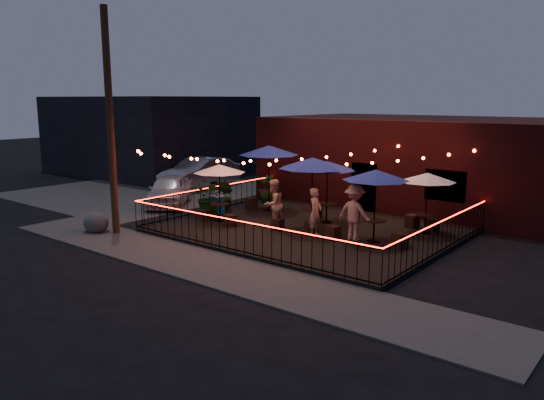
{
  "coord_description": "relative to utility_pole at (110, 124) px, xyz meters",
  "views": [
    {
      "loc": [
        10.84,
        -13.7,
        4.86
      ],
      "look_at": [
        -1.33,
        1.44,
        1.15
      ],
      "focal_mm": 35.0,
      "sensor_mm": 36.0,
      "label": 1
    }
  ],
  "objects": [
    {
      "name": "bistro_chair_3",
      "position": [
        2.85,
        5.89,
        -3.61
      ],
      "size": [
        0.47,
        0.47,
        0.48
      ],
      "primitive_type": "cube",
      "rotation": [
        0.0,
        0.0,
        2.96
      ],
      "color": "black",
      "rests_on": "patio"
    },
    {
      "name": "potted_shrub_a",
      "position": [
        0.93,
        3.93,
        -3.08
      ],
      "size": [
        1.68,
        1.56,
        1.55
      ],
      "primitive_type": "imported",
      "rotation": [
        0.0,
        0.0,
        0.3
      ],
      "color": "#0B3B0D",
      "rests_on": "patio"
    },
    {
      "name": "patron_c",
      "position": [
        7.51,
        4.2,
        -2.9
      ],
      "size": [
        1.26,
        0.76,
        1.91
      ],
      "primitive_type": "imported",
      "rotation": [
        0.0,
        0.0,
        3.1
      ],
      "color": "#D5A591",
      "rests_on": "patio"
    },
    {
      "name": "potted_shrub_c",
      "position": [
        0.96,
        7.57,
        -3.22
      ],
      "size": [
        0.82,
        0.82,
        1.27
      ],
      "primitive_type": "imported",
      "rotation": [
        0.0,
        0.0,
        -0.18
      ],
      "color": "#0D380B",
      "rests_on": "patio"
    },
    {
      "name": "bistro_chair_2",
      "position": [
        1.41,
        5.94,
        -3.6
      ],
      "size": [
        0.56,
        0.56,
        0.5
      ],
      "primitive_type": "cube",
      "rotation": [
        0.0,
        0.0,
        -0.43
      ],
      "color": "black",
      "rests_on": "patio"
    },
    {
      "name": "fence_front",
      "position": [
        5.4,
        0.6,
        -3.34
      ],
      "size": [
        10.0,
        0.04,
        1.04
      ],
      "color": "black",
      "rests_on": "patio"
    },
    {
      "name": "parking_lot",
      "position": [
        -6.6,
        6.6,
        -3.99
      ],
      "size": [
        11.0,
        12.0,
        0.02
      ],
      "primitive_type": "cube",
      "color": "#3C3937",
      "rests_on": "ground"
    },
    {
      "name": "bistro_chair_1",
      "position": [
        2.87,
        3.04,
        -3.63
      ],
      "size": [
        0.44,
        0.44,
        0.43
      ],
      "primitive_type": "cube",
      "rotation": [
        0.0,
        0.0,
        2.92
      ],
      "color": "black",
      "rests_on": "patio"
    },
    {
      "name": "bistro_chair_7",
      "position": [
        6.12,
        6.67,
        -3.64
      ],
      "size": [
        0.46,
        0.46,
        0.42
      ],
      "primitive_type": "cube",
      "rotation": [
        0.0,
        0.0,
        3.5
      ],
      "color": "black",
      "rests_on": "patio"
    },
    {
      "name": "bistro_chair_4",
      "position": [
        4.65,
        3.66,
        -3.63
      ],
      "size": [
        0.37,
        0.37,
        0.43
      ],
      "primitive_type": "cube",
      "rotation": [
        0.0,
        0.0,
        0.03
      ],
      "color": "black",
      "rests_on": "patio"
    },
    {
      "name": "sidewalk",
      "position": [
        5.4,
        -0.65,
        -3.98
      ],
      "size": [
        18.0,
        2.5,
        0.05
      ],
      "primitive_type": "cube",
      "color": "#3C3937",
      "rests_on": "ground"
    },
    {
      "name": "cooler",
      "position": [
        0.9,
        4.33,
        -3.46
      ],
      "size": [
        0.63,
        0.49,
        0.77
      ],
      "rotation": [
        0.0,
        0.0,
        -0.12
      ],
      "color": "blue",
      "rests_on": "patio"
    },
    {
      "name": "patio",
      "position": [
        5.4,
        4.6,
        -3.92
      ],
      "size": [
        10.0,
        8.0,
        0.15
      ],
      "primitive_type": "cube",
      "color": "black",
      "rests_on": "ground"
    },
    {
      "name": "patron_a",
      "position": [
        6.18,
        3.82,
        -3.0
      ],
      "size": [
        0.53,
        0.69,
        1.7
      ],
      "primitive_type": "imported",
      "rotation": [
        0.0,
        0.0,
        1.78
      ],
      "color": "tan",
      "rests_on": "patio"
    },
    {
      "name": "cafe_table_1",
      "position": [
        2.17,
        6.19,
        -1.31
      ],
      "size": [
        2.65,
        2.65,
        2.79
      ],
      "rotation": [
        0.0,
        0.0,
        -0.05
      ],
      "color": "black",
      "rests_on": "patio"
    },
    {
      "name": "bistro_chair_9",
      "position": [
        9.14,
        4.28,
        -3.61
      ],
      "size": [
        0.53,
        0.53,
        0.48
      ],
      "primitive_type": "cube",
      "rotation": [
        0.0,
        0.0,
        2.76
      ],
      "color": "black",
      "rests_on": "patio"
    },
    {
      "name": "bistro_chair_8",
      "position": [
        6.92,
        3.81,
        -3.6
      ],
      "size": [
        0.45,
        0.45,
        0.49
      ],
      "primitive_type": "cube",
      "rotation": [
        0.0,
        0.0,
        -0.09
      ],
      "color": "black",
      "rests_on": "patio"
    },
    {
      "name": "potted_shrub_b",
      "position": [
        0.8,
        4.96,
        -3.2
      ],
      "size": [
        0.8,
        0.68,
        1.3
      ],
      "primitive_type": "imported",
      "rotation": [
        0.0,
        0.0,
        -0.16
      ],
      "color": "#12380D",
      "rests_on": "patio"
    },
    {
      "name": "cafe_table_2",
      "position": [
        5.64,
        4.38,
        -1.41
      ],
      "size": [
        2.45,
        2.45,
        2.67
      ],
      "rotation": [
        0.0,
        0.0,
        0.01
      ],
      "color": "black",
      "rests_on": "patio"
    },
    {
      "name": "bistro_chair_11",
      "position": [
        9.09,
        7.07,
        -3.63
      ],
      "size": [
        0.47,
        0.47,
        0.44
      ],
      "primitive_type": "cube",
      "rotation": [
        0.0,
        0.0,
        2.85
      ],
      "color": "black",
      "rests_on": "patio"
    },
    {
      "name": "fence_right",
      "position": [
        10.4,
        4.6,
        -3.34
      ],
      "size": [
        0.04,
        8.0,
        1.04
      ],
      "rotation": [
        0.0,
        0.0,
        1.57
      ],
      "color": "black",
      "rests_on": "patio"
    },
    {
      "name": "patron_b",
      "position": [
        4.39,
        3.74,
        -2.93
      ],
      "size": [
        0.71,
        0.9,
        1.84
      ],
      "primitive_type": "imported",
      "rotation": [
        0.0,
        0.0,
        -1.59
      ],
      "color": "#D7AA8A",
      "rests_on": "patio"
    },
    {
      "name": "boulder",
      "position": [
        -0.73,
        -0.35,
        -3.63
      ],
      "size": [
        1.16,
        1.07,
        0.74
      ],
      "primitive_type": "ellipsoid",
      "rotation": [
        0.0,
        0.0,
        0.31
      ],
      "color": "#484843",
      "rests_on": "ground"
    },
    {
      "name": "bistro_chair_5",
      "position": [
        5.89,
        3.92,
        -3.65
      ],
      "size": [
        0.42,
        0.42,
        0.4
      ],
      "primitive_type": "cube",
      "rotation": [
        0.0,
        0.0,
        3.45
      ],
      "color": "black",
      "rests_on": "patio"
    },
    {
      "name": "background_building",
      "position": [
        -12.6,
        11.6,
        -1.5
      ],
      "size": [
        12.0,
        9.0,
        5.0
      ],
      "primitive_type": "cube",
      "color": "black",
      "rests_on": "ground"
    },
    {
      "name": "cafe_table_5",
      "position": [
        8.99,
        6.64,
        -1.87
      ],
      "size": [
        2.61,
        2.61,
        2.17
      ],
      "rotation": [
        0.0,
        0.0,
        0.44
      ],
      "color": "black",
      "rests_on": "patio"
    },
    {
      "name": "car_white",
      "position": [
        -2.6,
        4.74,
        -3.3
      ],
      "size": [
        3.89,
        4.26,
        1.41
      ],
      "primitive_type": "imported",
      "rotation": [
        0.0,
        0.0,
        0.68
      ],
      "color": "silver",
      "rests_on": "ground"
    },
    {
      "name": "bistro_chair_0",
      "position": [
        1.39,
        3.16,
        -3.65
      ],
      "size": [
        0.45,
        0.45,
        0.4
      ],
      "primitive_type": "cube",
      "rotation": [
        0.0,
        0.0,
        -0.43
      ],
      "color": "black",
      "rests_on": "patio"
    },
    {
      "name": "bistro_chair_10",
      "position": [
        8.29,
        7.13,
        -3.61
      ],
      "size": [
        0.48,
        0.48,
        0.48
      ],
      "primitive_type": "cube",
      "rotation": [
        0.0,
        0.0,
        -0.21
      ],
      "color": "black",
      "rests_on": "patio"
    },
    {
      "name": "ground",
      "position": [
        5.4,
        2.6,
        -4.0
      ],
      "size": [
        110.0,
        110.0,
        0.0
      ],
      "primitive_type": "plane",
      "color": "black",
      "rests_on": "ground"
    },
    {
      "name": "festoon_lights",
      "position": [
        4.39,
        4.3,
        -1.48
      ],
      "size": [
        10.02,
        8.72,
        1.32
      ],
      "color": "#FF4318",
      "rests_on": "ground"
    },
    {
      "name": "bistro_chair_6",
      "position": [
        4.6,
        6.25,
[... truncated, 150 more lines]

